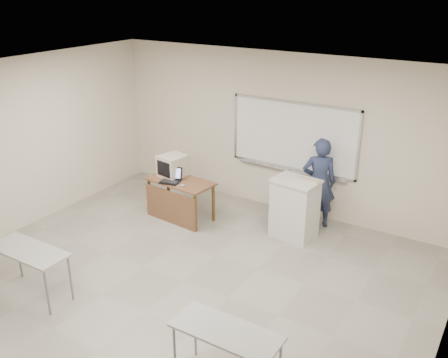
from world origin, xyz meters
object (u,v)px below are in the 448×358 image
Objects in this scene: laptop at (172,179)px; whiteboard at (294,137)px; mouse at (183,185)px; crt_monitor at (173,166)px; podium at (294,208)px; keyboard at (306,179)px; instructor_desk at (177,194)px; presenter at (319,183)px.

whiteboard is at bearing 30.84° from laptop.
whiteboard is at bearing 38.80° from mouse.
whiteboard is 5.11× the size of crt_monitor.
whiteboard is at bearing 43.71° from crt_monitor.
podium is at bearing 8.82° from mouse.
mouse is 0.20× the size of keyboard.
keyboard is at bearing 18.49° from crt_monitor.
whiteboard is 2.34× the size of podium.
instructor_desk is at bearing -158.93° from podium.
crt_monitor reaches higher than podium.
keyboard reaches higher than podium.
laptop is (0.15, -0.25, -0.14)m from crt_monitor.
mouse reaches higher than instructor_desk.
presenter is at bearing -25.91° from whiteboard.
presenter is at bearing 15.70° from laptop.
mouse is at bearing -131.70° from whiteboard.
laptop is 2.45m from keyboard.
podium is 2.29× the size of keyboard.
laptop reaches higher than mouse.
keyboard is at bearing 9.58° from mouse.
mouse is at bearing -26.08° from crt_monitor.
crt_monitor is 0.58m from mouse.
presenter reaches higher than mouse.
whiteboard reaches higher than podium.
mouse is at bearing -154.96° from podium.
presenter is at bearing 29.75° from crt_monitor.
presenter is (2.27, 1.15, 0.31)m from instructor_desk.
mouse is 0.05× the size of presenter.
instructor_desk is 2.16m from podium.
keyboard is (2.35, 0.63, 0.27)m from laptop.
mouse is (0.20, -0.09, 0.25)m from instructor_desk.
whiteboard is 5.35× the size of keyboard.
podium is (0.50, -0.94, -0.95)m from whiteboard.
whiteboard is at bearing -55.45° from presenter.
keyboard is at bearing 34.80° from podium.
crt_monitor is 5.33× the size of mouse.
whiteboard is 2.22m from mouse.
mouse is 2.19m from keyboard.
laptop is at bearing -3.37° from presenter.
laptop is at bearing -165.62° from instructor_desk.
crt_monitor is at bearing -169.95° from keyboard.
crt_monitor is at bearing -146.07° from whiteboard.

